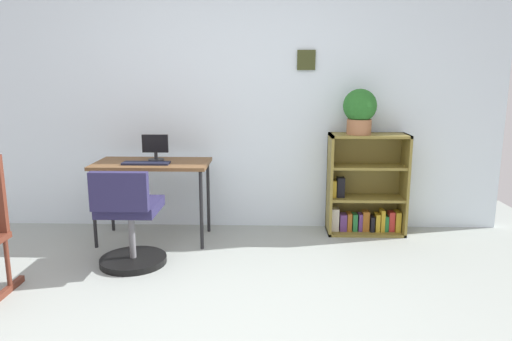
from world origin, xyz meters
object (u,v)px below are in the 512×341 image
(monitor, at_px, (155,147))
(office_chair, at_px, (129,224))
(desk, at_px, (152,169))
(bookshelf_low, at_px, (365,190))
(potted_plant_on_shelf, at_px, (360,110))
(keyboard, at_px, (146,163))

(monitor, relative_size, office_chair, 0.30)
(desk, bearing_deg, bookshelf_low, 8.00)
(bookshelf_low, bearing_deg, office_chair, -155.62)
(desk, relative_size, monitor, 4.27)
(desk, bearing_deg, office_chair, -93.64)
(potted_plant_on_shelf, bearing_deg, keyboard, -170.35)
(office_chair, bearing_deg, bookshelf_low, 24.38)
(keyboard, bearing_deg, desk, 75.26)
(office_chair, xyz_separation_m, bookshelf_low, (1.97, 0.89, 0.06))
(potted_plant_on_shelf, bearing_deg, desk, -173.26)
(keyboard, relative_size, potted_plant_on_shelf, 0.98)
(bookshelf_low, distance_m, potted_plant_on_shelf, 0.76)
(bookshelf_low, xyz_separation_m, potted_plant_on_shelf, (-0.09, -0.05, 0.75))
(potted_plant_on_shelf, bearing_deg, bookshelf_low, 30.50)
(desk, xyz_separation_m, bookshelf_low, (1.93, 0.27, -0.24))
(desk, xyz_separation_m, monitor, (0.02, 0.07, 0.18))
(keyboard, height_order, potted_plant_on_shelf, potted_plant_on_shelf)
(keyboard, bearing_deg, monitor, 76.05)
(monitor, bearing_deg, potted_plant_on_shelf, 4.52)
(desk, relative_size, potted_plant_on_shelf, 2.45)
(monitor, xyz_separation_m, office_chair, (-0.06, -0.69, -0.49))
(monitor, xyz_separation_m, bookshelf_low, (1.91, 0.20, -0.42))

